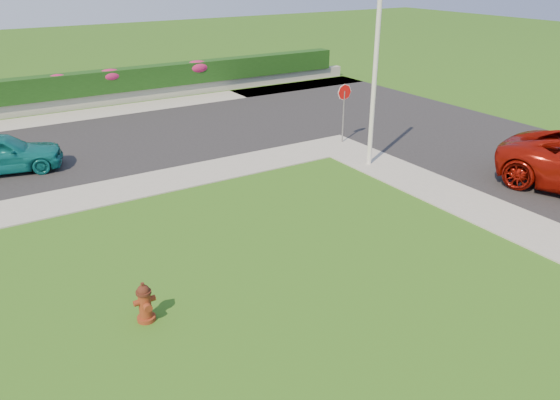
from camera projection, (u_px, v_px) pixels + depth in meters
ground at (330, 320)px, 11.03m from camera, size 120.00×120.00×0.00m
street_right at (527, 159)px, 19.96m from camera, size 8.00×32.00×0.04m
curb_corner at (335, 146)px, 21.41m from camera, size 2.00×2.00×0.04m
sidewalk_beyond at (67, 117)px, 25.29m from camera, size 34.00×2.00×0.04m
retaining_wall at (59, 105)px, 26.34m from camera, size 34.00×0.40×0.60m
hedge at (55, 87)px, 26.08m from camera, size 32.00×0.90×1.10m
fire_hydrant at (145, 303)px, 10.85m from camera, size 0.44×0.42×0.87m
utility_pole at (374, 87)px, 18.33m from camera, size 0.16×0.16×5.57m
stop_sign at (344, 100)px, 21.13m from camera, size 0.64×0.06×2.35m
flower_clump_d at (58, 80)px, 25.94m from camera, size 1.03×0.67×0.52m
flower_clump_e at (110, 75)px, 27.17m from camera, size 1.30×0.83×0.65m
flower_clump_f at (197, 67)px, 29.46m from camera, size 1.43×0.92×0.71m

